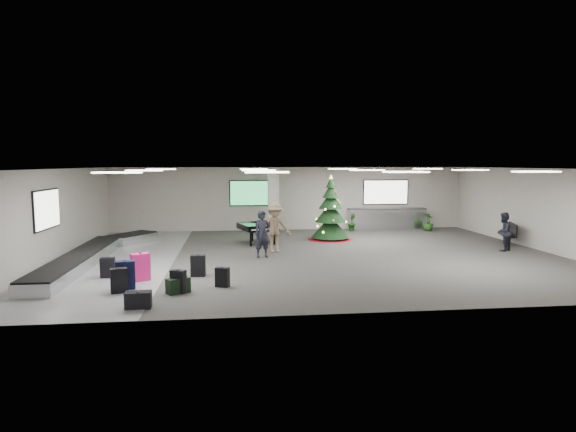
{
  "coord_description": "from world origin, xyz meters",
  "views": [
    {
      "loc": [
        -2.95,
        -17.35,
        3.37
      ],
      "look_at": [
        -0.82,
        1.0,
        1.36
      ],
      "focal_mm": 30.0,
      "sensor_mm": 36.0,
      "label": 1
    }
  ],
  "objects": [
    {
      "name": "potted_plant_left",
      "position": [
        3.04,
        6.17,
        0.43
      ],
      "size": [
        0.6,
        0.59,
        0.85
      ],
      "primitive_type": "imported",
      "rotation": [
        0.0,
        0.0,
        0.67
      ],
      "color": "#193D13",
      "rests_on": "ground"
    },
    {
      "name": "pink_suitcase",
      "position": [
        -5.62,
        -3.31,
        0.4
      ],
      "size": [
        0.59,
        0.49,
        0.83
      ],
      "rotation": [
        0.0,
        0.0,
        0.48
      ],
      "color": "#EB1E75",
      "rests_on": "ground"
    },
    {
      "name": "service_counter",
      "position": [
        5.0,
        6.65,
        0.55
      ],
      "size": [
        4.05,
        0.65,
        1.08
      ],
      "color": "silver",
      "rests_on": "ground"
    },
    {
      "name": "room_envelope",
      "position": [
        -0.38,
        0.67,
        2.33
      ],
      "size": [
        18.02,
        14.02,
        3.21
      ],
      "color": "#B7AFA7",
      "rests_on": "ground"
    },
    {
      "name": "christmas_tree",
      "position": [
        1.38,
        3.56,
        0.99
      ],
      "size": [
        2.03,
        2.03,
        2.9
      ],
      "color": "maroon",
      "rests_on": "ground"
    },
    {
      "name": "traveler_bench",
      "position": [
        7.48,
        0.02,
        0.75
      ],
      "size": [
        0.93,
        0.89,
        1.51
      ],
      "primitive_type": "imported",
      "rotation": [
        0.0,
        0.0,
        3.76
      ],
      "color": "black",
      "rests_on": "ground"
    },
    {
      "name": "bench",
      "position": [
        8.6,
        1.43,
        0.51
      ],
      "size": [
        0.94,
        1.49,
        0.9
      ],
      "rotation": [
        0.0,
        0.0,
        -0.35
      ],
      "color": "black",
      "rests_on": "ground"
    },
    {
      "name": "suitcase_8",
      "position": [
        -6.66,
        -2.81,
        0.31
      ],
      "size": [
        0.43,
        0.27,
        0.63
      ],
      "rotation": [
        0.0,
        0.0,
        0.08
      ],
      "color": "black",
      "rests_on": "ground"
    },
    {
      "name": "suitcase_0",
      "position": [
        -5.93,
        -4.59,
        0.33
      ],
      "size": [
        0.47,
        0.35,
        0.68
      ],
      "rotation": [
        0.0,
        0.0,
        0.3
      ],
      "color": "black",
      "rests_on": "ground"
    },
    {
      "name": "suitcase_1",
      "position": [
        -4.39,
        -4.77,
        0.3
      ],
      "size": [
        0.44,
        0.35,
        0.63
      ],
      "rotation": [
        0.0,
        0.0,
        -0.42
      ],
      "color": "black",
      "rests_on": "ground"
    },
    {
      "name": "suitcase_7",
      "position": [
        -3.25,
        -4.26,
        0.27
      ],
      "size": [
        0.42,
        0.32,
        0.56
      ],
      "rotation": [
        0.0,
        0.0,
        -0.37
      ],
      "color": "black",
      "rests_on": "ground"
    },
    {
      "name": "grand_piano",
      "position": [
        -1.9,
        2.91,
        0.7
      ],
      "size": [
        1.78,
        2.05,
        0.99
      ],
      "rotation": [
        0.0,
        0.0,
        0.31
      ],
      "color": "black",
      "rests_on": "ground"
    },
    {
      "name": "green_duffel",
      "position": [
        -4.4,
        -4.77,
        0.2
      ],
      "size": [
        0.66,
        0.57,
        0.42
      ],
      "rotation": [
        0.0,
        0.0,
        0.57
      ],
      "color": "black",
      "rests_on": "ground"
    },
    {
      "name": "suitcase_3",
      "position": [
        -4.0,
        -2.92,
        0.32
      ],
      "size": [
        0.45,
        0.27,
        0.67
      ],
      "rotation": [
        0.0,
        0.0,
        -0.08
      ],
      "color": "black",
      "rests_on": "ground"
    },
    {
      "name": "navy_suitcase",
      "position": [
        -5.85,
        -4.21,
        0.39
      ],
      "size": [
        0.55,
        0.38,
        0.8
      ],
      "rotation": [
        0.0,
        0.0,
        0.17
      ],
      "color": "black",
      "rests_on": "ground"
    },
    {
      "name": "potted_plant_right",
      "position": [
        6.83,
        5.71,
        0.46
      ],
      "size": [
        0.68,
        0.68,
        0.91
      ],
      "primitive_type": "imported",
      "rotation": [
        0.0,
        0.0,
        2.02
      ],
      "color": "#193D13",
      "rests_on": "ground"
    },
    {
      "name": "traveler_a",
      "position": [
        -1.89,
        -0.22,
        0.85
      ],
      "size": [
        0.72,
        0.58,
        1.7
      ],
      "primitive_type": "imported",
      "rotation": [
        0.0,
        0.0,
        0.32
      ],
      "color": "black",
      "rests_on": "ground"
    },
    {
      "name": "baggage_carousel",
      "position": [
        -7.84,
        -0.08,
        0.21
      ],
      "size": [
        2.28,
        9.71,
        0.43
      ],
      "color": "silver",
      "rests_on": "ground"
    },
    {
      "name": "ground",
      "position": [
        0.0,
        0.0,
        0.0
      ],
      "size": [
        18.0,
        18.0,
        0.0
      ],
      "primitive_type": "plane",
      "color": "#3B3936",
      "rests_on": "ground"
    },
    {
      "name": "black_duffel",
      "position": [
        -5.18,
        -6.02,
        0.2
      ],
      "size": [
        0.61,
        0.36,
        0.41
      ],
      "rotation": [
        0.0,
        0.0,
        0.05
      ],
      "color": "black",
      "rests_on": "ground"
    },
    {
      "name": "traveler_b",
      "position": [
        -1.35,
        0.78,
        0.95
      ],
      "size": [
        1.34,
        0.92,
        1.9
      ],
      "primitive_type": "imported",
      "rotation": [
        0.0,
        0.0,
        0.19
      ],
      "color": "#7C644D",
      "rests_on": "ground"
    }
  ]
}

